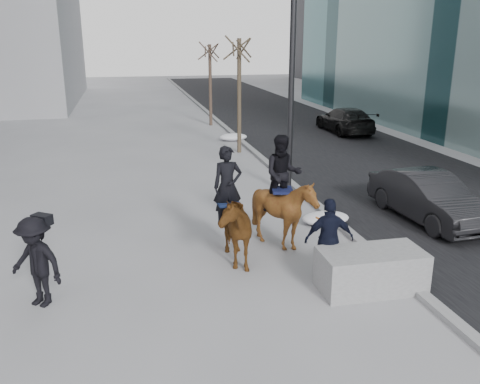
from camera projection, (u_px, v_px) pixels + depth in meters
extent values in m
plane|color=gray|center=(252.00, 275.00, 10.90)|extent=(120.00, 120.00, 0.00)
cube|color=black|center=(354.00, 157.00, 21.71)|extent=(8.00, 90.00, 0.01)
cube|color=gray|center=(264.00, 160.00, 20.85)|extent=(0.25, 90.00, 0.12)
cube|color=gray|center=(371.00, 270.00, 10.16)|extent=(2.09, 1.07, 0.83)
imported|color=black|center=(428.00, 197.00, 13.98)|extent=(1.71, 4.14, 1.33)
imported|color=black|center=(345.00, 120.00, 27.11)|extent=(1.91, 4.63, 1.34)
imported|color=#4F2D0F|center=(229.00, 225.00, 11.34)|extent=(1.01, 2.07, 1.72)
imported|color=black|center=(228.00, 186.00, 11.23)|extent=(0.67, 0.46, 1.79)
cube|color=#101B3C|center=(228.00, 202.00, 11.34)|extent=(0.50, 0.58, 0.06)
imported|color=#4D240F|center=(284.00, 212.00, 12.08)|extent=(1.73, 1.87, 1.79)
imported|color=black|center=(283.00, 174.00, 11.95)|extent=(1.03, 0.87, 1.86)
cube|color=#0F143A|center=(282.00, 190.00, 12.07)|extent=(0.58, 0.64, 0.06)
imported|color=black|center=(329.00, 239.00, 10.51)|extent=(1.07, 0.55, 1.75)
cylinder|color=orange|center=(318.00, 218.00, 10.93)|extent=(0.04, 0.18, 0.07)
imported|color=black|center=(36.00, 262.00, 9.43)|extent=(1.30, 1.19, 1.75)
cube|color=black|center=(42.00, 220.00, 9.48)|extent=(0.42, 0.39, 0.20)
cylinder|color=black|center=(292.00, 51.00, 15.30)|extent=(0.18, 0.18, 9.00)
ellipsoid|color=silver|center=(326.00, 218.00, 13.81)|extent=(1.31, 0.83, 0.33)
ellipsoid|color=silver|center=(233.00, 137.00, 25.06)|extent=(1.37, 0.87, 0.35)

